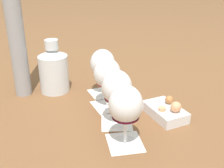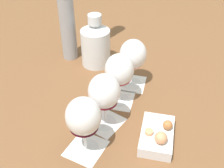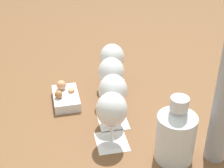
# 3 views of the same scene
# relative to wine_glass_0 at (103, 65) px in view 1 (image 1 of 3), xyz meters

# --- Properties ---
(ground_plane) EXTENTS (8.00, 8.00, 0.00)m
(ground_plane) POSITION_rel_wine_glass_0_xyz_m (0.11, -0.14, -0.12)
(ground_plane) COLOR brown
(tasting_card_0) EXTENTS (0.15, 0.15, 0.00)m
(tasting_card_0) POSITION_rel_wine_glass_0_xyz_m (0.00, 0.00, -0.12)
(tasting_card_0) COLOR white
(tasting_card_0) RESTS_ON ground_plane
(tasting_card_1) EXTENTS (0.15, 0.15, 0.00)m
(tasting_card_1) POSITION_rel_wine_glass_0_xyz_m (0.07, -0.09, -0.12)
(tasting_card_1) COLOR white
(tasting_card_1) RESTS_ON ground_plane
(tasting_card_2) EXTENTS (0.14, 0.14, 0.00)m
(tasting_card_2) POSITION_rel_wine_glass_0_xyz_m (0.15, -0.17, -0.12)
(tasting_card_2) COLOR white
(tasting_card_2) RESTS_ON ground_plane
(tasting_card_3) EXTENTS (0.15, 0.15, 0.00)m
(tasting_card_3) POSITION_rel_wine_glass_0_xyz_m (0.22, -0.27, -0.12)
(tasting_card_3) COLOR white
(tasting_card_3) RESTS_ON ground_plane
(wine_glass_0) EXTENTS (0.10, 0.10, 0.18)m
(wine_glass_0) POSITION_rel_wine_glass_0_xyz_m (0.00, 0.00, 0.00)
(wine_glass_0) COLOR white
(wine_glass_0) RESTS_ON tasting_card_0
(wine_glass_1) EXTENTS (0.10, 0.10, 0.18)m
(wine_glass_1) POSITION_rel_wine_glass_0_xyz_m (0.07, -0.09, 0.00)
(wine_glass_1) COLOR white
(wine_glass_1) RESTS_ON tasting_card_1
(wine_glass_2) EXTENTS (0.10, 0.10, 0.18)m
(wine_glass_2) POSITION_rel_wine_glass_0_xyz_m (0.15, -0.17, 0.00)
(wine_glass_2) COLOR white
(wine_glass_2) RESTS_ON tasting_card_2
(wine_glass_3) EXTENTS (0.10, 0.10, 0.18)m
(wine_glass_3) POSITION_rel_wine_glass_0_xyz_m (0.22, -0.27, 0.00)
(wine_glass_3) COLOR white
(wine_glass_3) RESTS_ON tasting_card_3
(ceramic_vase) EXTENTS (0.12, 0.12, 0.21)m
(ceramic_vase) POSITION_rel_wine_glass_0_xyz_m (-0.19, -0.07, -0.03)
(ceramic_vase) COLOR silver
(ceramic_vase) RESTS_ON ground_plane
(snack_dish) EXTENTS (0.18, 0.17, 0.07)m
(snack_dish) POSITION_rel_wine_glass_0_xyz_m (0.28, -0.06, -0.10)
(snack_dish) COLOR silver
(snack_dish) RESTS_ON ground_plane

